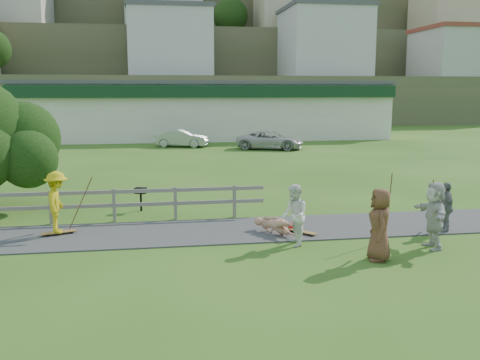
# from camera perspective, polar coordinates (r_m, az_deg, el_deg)

# --- Properties ---
(ground) EXTENTS (260.00, 260.00, 0.00)m
(ground) POSITION_cam_1_polar(r_m,az_deg,el_deg) (14.94, -6.34, -7.15)
(ground) COLOR #2F5719
(ground) RESTS_ON ground
(path) EXTENTS (34.00, 3.00, 0.04)m
(path) POSITION_cam_1_polar(r_m,az_deg,el_deg) (16.38, -6.61, -5.59)
(path) COLOR #3A3A3C
(path) RESTS_ON ground
(fence) EXTENTS (15.05, 0.10, 1.10)m
(fence) POSITION_cam_1_polar(r_m,az_deg,el_deg) (18.39, -21.46, -2.28)
(fence) COLOR #68635C
(fence) RESTS_ON ground
(strip_mall) EXTENTS (32.50, 10.75, 5.10)m
(strip_mall) POSITION_cam_1_polar(r_m,az_deg,el_deg) (49.49, -3.82, 7.54)
(strip_mall) COLOR beige
(strip_mall) RESTS_ON ground
(hillside) EXTENTS (220.00, 67.00, 47.50)m
(hillside) POSITION_cam_1_polar(r_m,az_deg,el_deg) (106.10, -9.11, 14.89)
(hillside) COLOR #465331
(hillside) RESTS_ON ground
(skater_rider) EXTENTS (0.73, 1.21, 1.84)m
(skater_rider) POSITION_cam_1_polar(r_m,az_deg,el_deg) (16.69, -18.91, -2.58)
(skater_rider) COLOR gold
(skater_rider) RESTS_ON ground
(skater_fallen) EXTENTS (1.52, 1.20, 0.58)m
(skater_fallen) POSITION_cam_1_polar(r_m,az_deg,el_deg) (16.04, 3.83, -4.88)
(skater_fallen) COLOR tan
(skater_fallen) RESTS_ON ground
(spectator_a) EXTENTS (0.68, 0.86, 1.73)m
(spectator_a) POSITION_cam_1_polar(r_m,az_deg,el_deg) (14.88, 5.81, -3.77)
(spectator_a) COLOR white
(spectator_a) RESTS_ON ground
(spectator_b) EXTENTS (0.51, 0.95, 1.55)m
(spectator_b) POSITION_cam_1_polar(r_m,az_deg,el_deg) (17.39, 21.08, -2.73)
(spectator_b) COLOR slate
(spectator_b) RESTS_ON ground
(spectator_c) EXTENTS (0.78, 1.02, 1.86)m
(spectator_c) POSITION_cam_1_polar(r_m,az_deg,el_deg) (13.98, 14.68, -4.63)
(spectator_c) COLOR brown
(spectator_c) RESTS_ON ground
(spectator_d) EXTENTS (0.75, 1.77, 1.85)m
(spectator_d) POSITION_cam_1_polar(r_m,az_deg,el_deg) (15.48, 19.99, -3.55)
(spectator_d) COLOR #BCBBB7
(spectator_d) RESTS_ON ground
(car_silver) EXTENTS (4.28, 2.60, 1.33)m
(car_silver) POSITION_cam_1_polar(r_m,az_deg,el_deg) (41.25, -6.27, 4.45)
(car_silver) COLOR #A2A5A9
(car_silver) RESTS_ON ground
(car_white) EXTENTS (5.33, 3.76, 1.35)m
(car_white) POSITION_cam_1_polar(r_m,az_deg,el_deg) (39.37, 3.24, 4.27)
(car_white) COLOR #B9B9B4
(car_white) RESTS_ON ground
(bbq) EXTENTS (0.46, 0.40, 0.84)m
(bbq) POSITION_cam_1_polar(r_m,az_deg,el_deg) (19.46, -10.52, -2.05)
(bbq) COLOR black
(bbq) RESTS_ON ground
(longboard_rider) EXTENTS (1.02, 0.57, 0.11)m
(longboard_rider) POSITION_cam_1_polar(r_m,az_deg,el_deg) (16.89, -18.75, -5.46)
(longboard_rider) COLOR brown
(longboard_rider) RESTS_ON ground
(longboard_fallen) EXTENTS (0.77, 0.89, 0.11)m
(longboard_fallen) POSITION_cam_1_polar(r_m,az_deg,el_deg) (16.21, 6.67, -5.63)
(longboard_fallen) COLOR brown
(longboard_fallen) RESTS_ON ground
(helmet) EXTENTS (0.25, 0.25, 0.25)m
(helmet) POSITION_cam_1_polar(r_m,az_deg,el_deg) (16.55, 5.58, -5.02)
(helmet) COLOR #B31016
(helmet) RESTS_ON ground
(pole_rider) EXTENTS (0.03, 0.03, 1.86)m
(pole_rider) POSITION_cam_1_polar(r_m,az_deg,el_deg) (16.98, -16.70, -2.23)
(pole_rider) COLOR #523721
(pole_rider) RESTS_ON ground
(pole_spec_left) EXTENTS (0.03, 0.03, 1.99)m
(pole_spec_left) POSITION_cam_1_polar(r_m,az_deg,el_deg) (15.75, 15.59, -2.85)
(pole_spec_left) COLOR #523721
(pole_spec_left) RESTS_ON ground
(pole_spec_right) EXTENTS (0.03, 0.03, 1.85)m
(pole_spec_right) POSITION_cam_1_polar(r_m,az_deg,el_deg) (15.84, 19.97, -3.25)
(pole_spec_right) COLOR #523721
(pole_spec_right) RESTS_ON ground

